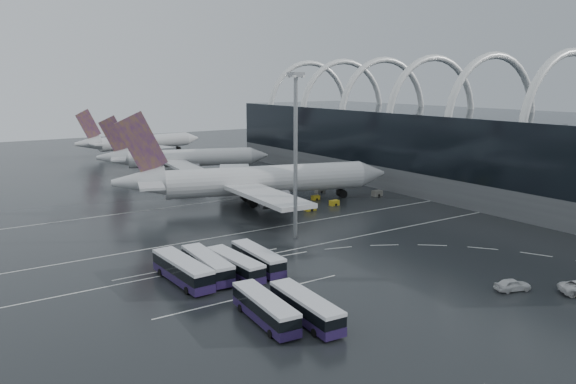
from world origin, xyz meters
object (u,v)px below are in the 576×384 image
gse_cart_belly_a (334,203)px  gse_cart_belly_e (316,198)px  bus_row_far_a (265,308)px  bus_row_near_c (235,265)px  bus_row_near_a (182,270)px  van_curve_b (513,285)px  gse_cart_belly_b (320,190)px  gse_cart_belly_c (310,207)px  floodlight_mast (296,136)px  airliner_gate_b (182,159)px  gse_cart_belly_d (377,193)px  airliner_gate_c (138,143)px  bus_row_near_b (207,265)px  bus_row_near_d (258,258)px  bus_row_far_b (306,307)px  airliner_main (253,181)px

gse_cart_belly_a → gse_cart_belly_e: 7.25m
bus_row_far_a → bus_row_near_c: bearing=-11.4°
bus_row_near_a → van_curve_b: (36.22, -27.86, -1.04)m
gse_cart_belly_b → gse_cart_belly_e: gse_cart_belly_b is taller
gse_cart_belly_c → floodlight_mast: bearing=-132.9°
airliner_gate_b → gse_cart_belly_c: airliner_gate_b is taller
bus_row_far_a → floodlight_mast: (23.41, 27.83, 16.86)m
bus_row_near_c → floodlight_mast: size_ratio=0.43×
gse_cart_belly_c → gse_cart_belly_d: bearing=8.7°
gse_cart_belly_d → gse_cart_belly_c: bearing=-171.3°
airliner_gate_c → bus_row_near_a: size_ratio=3.59×
floodlight_mast → bus_row_near_a: bearing=-159.0°
van_curve_b → gse_cart_belly_a: van_curve_b is taller
bus_row_near_b → gse_cart_belly_d: 66.97m
gse_cart_belly_c → gse_cart_belly_d: 23.22m
bus_row_near_b → bus_row_near_d: size_ratio=1.05×
bus_row_near_b → van_curve_b: (32.20, -28.24, -0.94)m
floodlight_mast → gse_cart_belly_a: size_ratio=13.54×
bus_row_near_d → bus_row_far_a: bearing=154.2°
bus_row_near_a → bus_row_near_d: bus_row_near_a is taller
van_curve_b → gse_cart_belly_b: van_curve_b is taller
airliner_gate_b → airliner_gate_c: 50.84m
bus_row_near_a → bus_row_near_d: (11.85, -0.91, -0.19)m
bus_row_near_b → bus_row_near_d: bus_row_near_b is taller
van_curve_b → airliner_gate_c: bearing=16.7°
bus_row_near_c → gse_cart_belly_e: bus_row_near_c is taller
airliner_gate_b → airliner_gate_c: bearing=105.1°
bus_row_far_b → gse_cart_belly_d: (57.19, 49.91, -1.05)m
bus_row_far_b → gse_cart_belly_c: size_ratio=5.29×
bus_row_near_a → bus_row_far_b: (7.03, -20.22, -0.15)m
bus_row_far_b → gse_cart_belly_a: size_ratio=5.97×
airliner_gate_c → bus_row_near_d: bearing=-107.1°
bus_row_far_a → gse_cart_belly_b: (52.04, 58.47, -1.07)m
airliner_gate_b → airliner_gate_c: (3.69, 50.70, -0.02)m
bus_row_near_a → gse_cart_belly_a: bus_row_near_a is taller
gse_cart_belly_e → gse_cart_belly_b: bearing=45.9°
bus_row_near_b → van_curve_b: 42.84m
gse_cart_belly_b → gse_cart_belly_e: bearing=-134.1°
gse_cart_belly_c → gse_cart_belly_d: gse_cart_belly_d is taller
gse_cart_belly_d → bus_row_far_b: bearing=-138.9°
airliner_gate_b → bus_row_near_b: bearing=-91.9°
bus_row_far_a → gse_cart_belly_b: size_ratio=5.43×
bus_row_near_c → gse_cart_belly_c: bus_row_near_c is taller
bus_row_near_c → bus_row_near_d: 4.34m
airliner_main → airliner_gate_b: airliner_main is taller
bus_row_far_b → bus_row_near_b: bearing=12.3°
airliner_gate_b → gse_cart_belly_c: (3.18, -62.56, -3.84)m
bus_row_near_a → gse_cart_belly_d: bus_row_near_a is taller
bus_row_near_b → gse_cart_belly_d: size_ratio=5.27×
gse_cart_belly_b → bus_row_far_a: bearing=-131.7°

